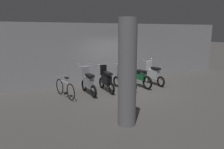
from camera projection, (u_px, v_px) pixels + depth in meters
ground_plane at (126, 90)px, 10.11m from camera, size 80.00×80.00×0.00m
back_wall at (106, 53)px, 11.61m from camera, size 16.00×0.30×3.09m
motorbike_slot_0 at (88, 82)px, 9.41m from camera, size 0.59×1.68×1.29m
motorbike_slot_1 at (106, 80)px, 9.87m from camera, size 0.56×1.68×1.18m
motorbike_slot_2 at (124, 77)px, 10.17m from camera, size 0.56×1.67×1.18m
motorbike_slot_3 at (138, 77)px, 10.69m from camera, size 0.59×1.95×1.15m
motorbike_slot_4 at (153, 74)px, 11.11m from camera, size 0.59×1.68×1.29m
bicycle at (65, 89)px, 8.98m from camera, size 0.50×1.71×0.89m
support_pillar at (127, 73)px, 6.14m from camera, size 0.53×0.53×3.09m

